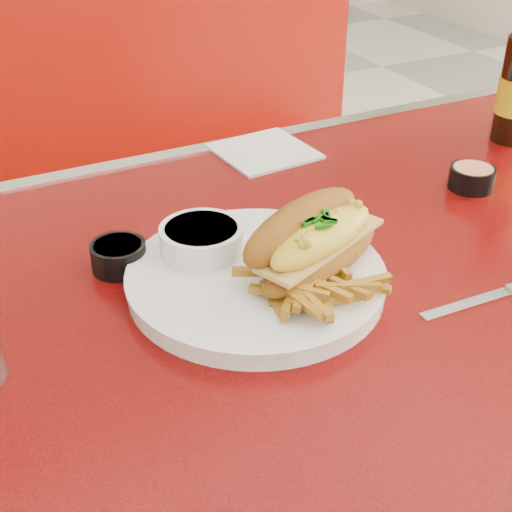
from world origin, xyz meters
name	(u,v)px	position (x,y,z in m)	size (l,w,h in m)	color
diner_table	(356,379)	(0.00, 0.00, 0.61)	(1.23, 0.83, 0.77)	red
booth_bench_far	(153,275)	(0.00, 0.81, 0.29)	(1.20, 0.51, 0.90)	#9B140A
dinner_plate	(256,279)	(-0.13, 0.03, 0.78)	(0.37, 0.37, 0.02)	white
mac_hoagie	(314,240)	(-0.07, 0.01, 0.82)	(0.21, 0.16, 0.08)	#935717
fries_pile	(313,280)	(-0.09, -0.03, 0.80)	(0.11, 0.10, 0.03)	#C58921
fork	(286,294)	(-0.12, -0.02, 0.79)	(0.10, 0.14, 0.00)	silver
gravy_ramekin	(202,246)	(-0.16, 0.09, 0.80)	(0.11, 0.11, 0.05)	white
sauce_cup_left	(119,255)	(-0.25, 0.13, 0.79)	(0.08, 0.08, 0.03)	black
sauce_cup_right	(472,177)	(0.25, 0.11, 0.79)	(0.08, 0.08, 0.03)	black
knife	(502,293)	(0.10, -0.10, 0.77)	(0.18, 0.02, 0.01)	silver
paper_napkin	(264,151)	(0.05, 0.34, 0.77)	(0.13, 0.13, 0.00)	white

